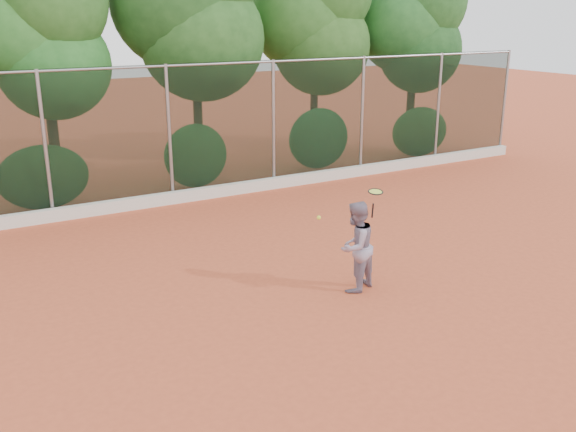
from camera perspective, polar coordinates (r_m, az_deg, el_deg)
ground at (r=11.04m, az=2.62°, el=-7.56°), size 80.00×80.00×0.00m
concrete_curb at (r=16.78m, az=-9.98°, el=1.65°), size 24.00×0.20×0.30m
tennis_player at (r=11.23m, az=6.02°, el=-2.72°), size 0.96×0.87×1.62m
chainlink_fence at (r=16.57m, az=-10.52°, el=7.48°), size 24.09×0.09×3.50m
foliage_backdrop at (r=18.05m, az=-14.91°, el=16.14°), size 23.70×3.63×7.55m
tennis_racket at (r=10.99m, az=7.76°, el=1.96°), size 0.34×0.34×0.52m
tennis_ball_in_flight at (r=10.47m, az=2.76°, el=-0.15°), size 0.07×0.07×0.07m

